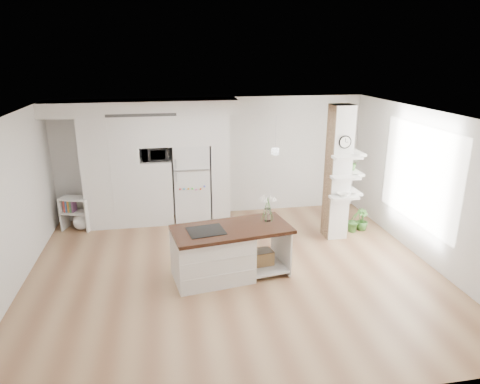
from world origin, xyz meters
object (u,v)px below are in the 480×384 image
(refrigerator, at_px, (191,182))
(kitchen_island, at_px, (219,252))
(bookshelf, at_px, (78,216))
(floor_plant_a, at_px, (354,220))

(refrigerator, bearing_deg, kitchen_island, -84.75)
(bookshelf, distance_m, floor_plant_a, 5.88)
(refrigerator, bearing_deg, floor_plant_a, -22.23)
(refrigerator, xyz_separation_m, bookshelf, (-2.45, -0.19, -0.56))
(floor_plant_a, bearing_deg, refrigerator, 157.77)
(refrigerator, distance_m, kitchen_island, 2.82)
(kitchen_island, bearing_deg, refrigerator, 86.38)
(bookshelf, bearing_deg, floor_plant_a, 6.59)
(refrigerator, xyz_separation_m, floor_plant_a, (3.31, -1.35, -0.61))
(kitchen_island, distance_m, floor_plant_a, 3.38)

